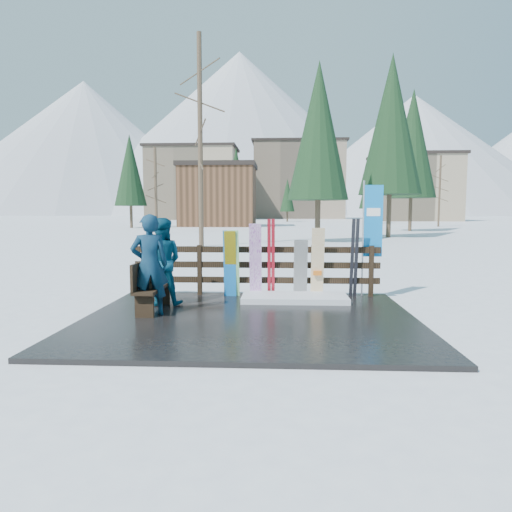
# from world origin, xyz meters

# --- Properties ---
(ground) EXTENTS (700.00, 700.00, 0.00)m
(ground) POSITION_xyz_m (0.00, 0.00, 0.00)
(ground) COLOR white
(ground) RESTS_ON ground
(deck) EXTENTS (6.00, 5.00, 0.08)m
(deck) POSITION_xyz_m (0.00, 0.00, 0.04)
(deck) COLOR black
(deck) RESTS_ON ground
(fence) EXTENTS (5.60, 0.10, 1.15)m
(fence) POSITION_xyz_m (0.00, 2.20, 0.74)
(fence) COLOR black
(fence) RESTS_ON deck
(snow_patch) EXTENTS (2.25, 1.00, 0.12)m
(snow_patch) POSITION_xyz_m (0.86, 1.60, 0.14)
(snow_patch) COLOR white
(snow_patch) RESTS_ON deck
(bench) EXTENTS (0.41, 1.50, 0.97)m
(bench) POSITION_xyz_m (-1.97, 0.47, 0.60)
(bench) COLOR black
(bench) RESTS_ON deck
(snowboard_0) EXTENTS (0.28, 0.21, 1.50)m
(snowboard_0) POSITION_xyz_m (-0.58, 1.98, 0.83)
(snowboard_0) COLOR blue
(snowboard_0) RESTS_ON deck
(snowboard_1) EXTENTS (0.27, 0.28, 1.50)m
(snowboard_1) POSITION_xyz_m (-0.50, 1.98, 0.83)
(snowboard_1) COLOR silver
(snowboard_1) RESTS_ON deck
(snowboard_2) EXTENTS (0.25, 0.34, 1.49)m
(snowboard_2) POSITION_xyz_m (-0.56, 1.98, 0.82)
(snowboard_2) COLOR yellow
(snowboard_2) RESTS_ON deck
(snowboard_3) EXTENTS (0.27, 0.33, 1.65)m
(snowboard_3) POSITION_xyz_m (-0.00, 1.98, 0.90)
(snowboard_3) COLOR white
(snowboard_3) RESTS_ON deck
(snowboard_4) EXTENTS (0.30, 0.29, 1.29)m
(snowboard_4) POSITION_xyz_m (1.00, 1.98, 0.73)
(snowboard_4) COLOR black
(snowboard_4) RESTS_ON deck
(snowboard_5) EXTENTS (0.28, 0.33, 1.56)m
(snowboard_5) POSITION_xyz_m (1.38, 1.98, 0.86)
(snowboard_5) COLOR white
(snowboard_5) RESTS_ON deck
(ski_pair_a) EXTENTS (0.16, 0.34, 1.75)m
(ski_pair_a) POSITION_xyz_m (0.35, 2.05, 0.96)
(ski_pair_a) COLOR maroon
(ski_pair_a) RESTS_ON deck
(ski_pair_b) EXTENTS (0.17, 0.29, 1.76)m
(ski_pair_b) POSITION_xyz_m (2.19, 2.05, 0.96)
(ski_pair_b) COLOR black
(ski_pair_b) RESTS_ON deck
(rental_flag) EXTENTS (0.45, 0.04, 2.60)m
(rental_flag) POSITION_xyz_m (2.58, 2.25, 1.69)
(rental_flag) COLOR silver
(rental_flag) RESTS_ON deck
(person_front) EXTENTS (0.79, 0.65, 1.86)m
(person_front) POSITION_xyz_m (-1.86, 0.10, 1.01)
(person_front) COLOR #0E3B51
(person_front) RESTS_ON deck
(person_back) EXTENTS (0.90, 0.72, 1.79)m
(person_back) POSITION_xyz_m (-1.88, 1.03, 0.97)
(person_back) COLOR navy
(person_back) RESTS_ON deck
(resort_buildings) EXTENTS (73.00, 87.60, 22.60)m
(resort_buildings) POSITION_xyz_m (1.03, 115.41, 9.81)
(resort_buildings) COLOR tan
(resort_buildings) RESTS_ON ground
(trees) EXTENTS (42.11, 68.63, 13.72)m
(trees) POSITION_xyz_m (4.56, 44.12, 5.97)
(trees) COLOR #382B1E
(trees) RESTS_ON ground
(mountains) EXTENTS (520.00, 260.00, 120.00)m
(mountains) POSITION_xyz_m (-10.50, 328.41, 50.20)
(mountains) COLOR white
(mountains) RESTS_ON ground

